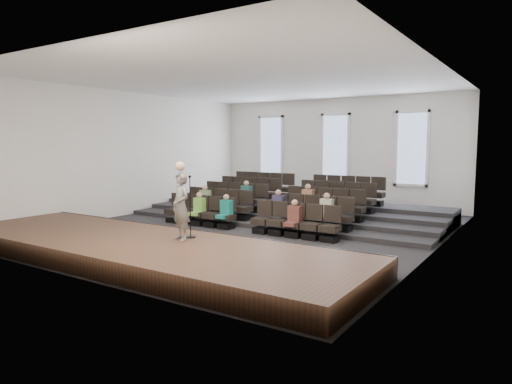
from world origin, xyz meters
TOP-DOWN VIEW (x-y plane):
  - ground at (0.00, 0.00)m, footprint 14.00×14.00m
  - ceiling at (0.00, 0.00)m, footprint 12.00×14.00m
  - wall_back at (0.00, 7.02)m, footprint 12.00×0.04m
  - wall_front at (0.00, -7.02)m, footprint 12.00×0.04m
  - wall_left at (-6.02, 0.00)m, footprint 0.04×14.00m
  - wall_right at (6.02, 0.00)m, footprint 0.04×14.00m
  - stage at (0.00, -5.10)m, footprint 11.80×3.60m
  - stage_lip at (0.00, -3.33)m, footprint 11.80×0.06m
  - risers at (0.00, 3.17)m, footprint 11.80×4.80m
  - seating_rows at (-0.00, 1.54)m, footprint 6.80×4.70m
  - windows at (0.00, 6.95)m, footprint 8.44×0.10m
  - audience at (0.00, 0.32)m, footprint 5.45×2.64m
  - speaker at (0.85, -4.55)m, footprint 0.72×0.60m
  - mic_stand at (0.83, -4.18)m, footprint 0.27×0.27m

SIDE VIEW (x-z plane):
  - ground at x=0.00m, z-range 0.00..0.00m
  - risers at x=0.00m, z-range -0.10..0.50m
  - stage at x=0.00m, z-range 0.00..0.50m
  - stage_lip at x=0.00m, z-range -0.01..0.51m
  - seating_rows at x=0.00m, z-range -0.15..1.52m
  - audience at x=0.00m, z-range 0.26..1.36m
  - mic_stand at x=0.83m, z-range 0.17..1.78m
  - speaker at x=0.85m, z-range 0.50..2.20m
  - wall_back at x=0.00m, z-range 0.00..5.00m
  - wall_front at x=0.00m, z-range 0.00..5.00m
  - wall_left at x=-6.02m, z-range 0.00..5.00m
  - wall_right at x=6.02m, z-range 0.00..5.00m
  - windows at x=0.00m, z-range 1.08..4.32m
  - ceiling at x=0.00m, z-range 5.00..5.02m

